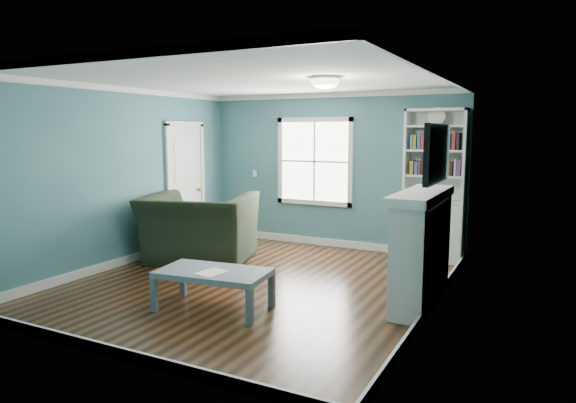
% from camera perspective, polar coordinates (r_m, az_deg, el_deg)
% --- Properties ---
extents(floor, '(5.00, 5.00, 0.00)m').
position_cam_1_polar(floor, '(6.77, -3.52, -9.08)').
color(floor, black).
rests_on(floor, ground).
extents(room_walls, '(5.00, 5.00, 5.00)m').
position_cam_1_polar(room_walls, '(6.49, -3.64, 4.40)').
color(room_walls, '#3A6474').
rests_on(room_walls, ground).
extents(trim, '(4.50, 5.00, 2.60)m').
position_cam_1_polar(trim, '(6.52, -3.61, 1.38)').
color(trim, white).
rests_on(trim, ground).
extents(window, '(1.40, 0.06, 1.50)m').
position_cam_1_polar(window, '(8.84, 2.97, 4.46)').
color(window, white).
rests_on(window, room_walls).
extents(bookshelf, '(0.90, 0.35, 2.31)m').
position_cam_1_polar(bookshelf, '(8.08, 15.90, 0.11)').
color(bookshelf, silver).
rests_on(bookshelf, ground).
extents(fireplace, '(0.44, 1.58, 1.30)m').
position_cam_1_polar(fireplace, '(6.05, 14.73, -5.16)').
color(fireplace, black).
rests_on(fireplace, ground).
extents(tv, '(0.06, 1.10, 0.65)m').
position_cam_1_polar(tv, '(5.88, 16.25, 5.15)').
color(tv, black).
rests_on(tv, fireplace).
extents(door, '(0.12, 0.98, 2.17)m').
position_cam_1_polar(door, '(8.95, -11.28, 1.94)').
color(door, silver).
rests_on(door, ground).
extents(ceiling_fixture, '(0.38, 0.38, 0.15)m').
position_cam_1_polar(ceiling_fixture, '(6.19, 4.15, 13.20)').
color(ceiling_fixture, white).
rests_on(ceiling_fixture, room_walls).
extents(light_switch, '(0.08, 0.01, 0.12)m').
position_cam_1_polar(light_switch, '(9.41, -3.73, 3.14)').
color(light_switch, white).
rests_on(light_switch, room_walls).
extents(recliner, '(1.79, 1.42, 1.37)m').
position_cam_1_polar(recliner, '(7.88, -9.84, -1.67)').
color(recliner, black).
rests_on(recliner, ground).
extents(coffee_table, '(1.29, 0.80, 0.44)m').
position_cam_1_polar(coffee_table, '(5.79, -8.29, -8.11)').
color(coffee_table, '#4E545D').
rests_on(coffee_table, ground).
extents(paper_sheet, '(0.30, 0.35, 0.00)m').
position_cam_1_polar(paper_sheet, '(5.69, -8.49, -7.79)').
color(paper_sheet, white).
rests_on(paper_sheet, coffee_table).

